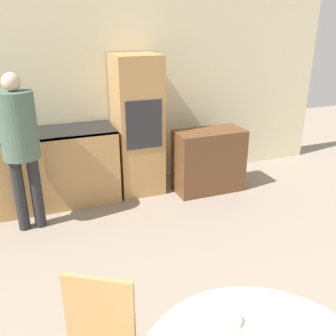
{
  "coord_description": "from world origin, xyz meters",
  "views": [
    {
      "loc": [
        -1.06,
        0.32,
        2.18
      ],
      "look_at": [
        -0.07,
        2.88,
        1.08
      ],
      "focal_mm": 40.0,
      "sensor_mm": 36.0,
      "label": 1
    }
  ],
  "objects_px": {
    "oven_unit": "(137,126)",
    "bowl_near": "(229,320)",
    "person_standing": "(20,137)",
    "sideboard": "(209,161)"
  },
  "relations": [
    {
      "from": "oven_unit",
      "to": "bowl_near",
      "type": "relative_size",
      "value": 14.09
    },
    {
      "from": "person_standing",
      "to": "sideboard",
      "type": "bearing_deg",
      "value": 4.67
    },
    {
      "from": "sideboard",
      "to": "oven_unit",
      "type": "bearing_deg",
      "value": 158.0
    },
    {
      "from": "oven_unit",
      "to": "bowl_near",
      "type": "bearing_deg",
      "value": -98.71
    },
    {
      "from": "oven_unit",
      "to": "bowl_near",
      "type": "height_order",
      "value": "oven_unit"
    },
    {
      "from": "oven_unit",
      "to": "bowl_near",
      "type": "distance_m",
      "value": 3.27
    },
    {
      "from": "bowl_near",
      "to": "oven_unit",
      "type": "bearing_deg",
      "value": 81.29
    },
    {
      "from": "oven_unit",
      "to": "sideboard",
      "type": "distance_m",
      "value": 1.05
    },
    {
      "from": "oven_unit",
      "to": "sideboard",
      "type": "height_order",
      "value": "oven_unit"
    },
    {
      "from": "oven_unit",
      "to": "sideboard",
      "type": "xyz_separation_m",
      "value": [
        0.87,
        -0.35,
        -0.48
      ]
    }
  ]
}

